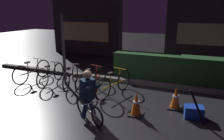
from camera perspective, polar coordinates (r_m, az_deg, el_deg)
ground_plane at (r=5.85m, az=-4.07°, el=-9.82°), size 40.00×40.00×0.00m
sidewalk_curb at (r=7.71m, az=3.06°, el=-2.83°), size 12.00×0.24×0.12m
hedge_row at (r=8.11m, az=17.35°, el=0.47°), size 4.80×0.70×0.96m
storefront_left at (r=12.81m, az=-7.07°, el=13.15°), size 4.40×0.54×3.91m
storefront_right at (r=11.93m, az=25.15°, el=14.36°), size 4.09×0.54×5.06m
street_post at (r=7.34m, az=-13.31°, el=6.71°), size 0.10×0.10×2.83m
parked_bike_leftmost at (r=8.32m, az=-21.13°, el=-0.32°), size 0.46×1.74×0.81m
parked_bike_left_mid at (r=7.73m, az=-16.47°, el=-1.22°), size 0.46×1.66×0.76m
parked_bike_center_left at (r=7.30m, az=-11.29°, el=-1.88°), size 0.53×1.59×0.75m
parked_bike_center_right at (r=6.95m, az=-5.64°, el=-2.52°), size 0.46×1.65×0.77m
parked_bike_right_mid at (r=6.42m, az=0.57°, el=-3.84°), size 0.57×1.70×0.81m
traffic_cone_near at (r=5.27m, az=6.68°, el=-9.33°), size 0.36×0.36×0.61m
traffic_cone_far at (r=5.84m, az=17.16°, el=-7.45°), size 0.36×0.36×0.60m
blue_crate at (r=5.56m, az=21.65°, el=-10.69°), size 0.48×0.38×0.30m
cyclist at (r=4.92m, az=-6.40°, el=-6.98°), size 1.04×0.70×1.25m
closed_umbrella at (r=5.23m, az=22.50°, el=-9.53°), size 0.42×0.15×0.79m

